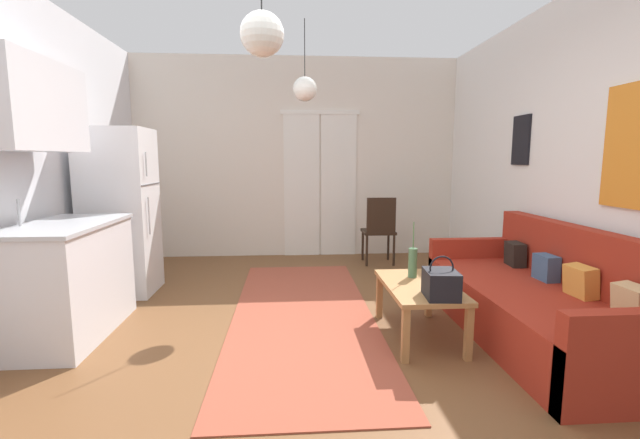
{
  "coord_description": "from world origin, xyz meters",
  "views": [
    {
      "loc": [
        -0.12,
        -2.86,
        1.39
      ],
      "look_at": [
        0.15,
        0.86,
        0.87
      ],
      "focal_mm": 24.0,
      "sensor_mm": 36.0,
      "label": 1
    }
  ],
  "objects": [
    {
      "name": "handbag",
      "position": [
        0.94,
        -0.02,
        0.53
      ],
      "size": [
        0.25,
        0.29,
        0.3
      ],
      "color": "black",
      "rests_on": "coffee_table"
    },
    {
      "name": "couch",
      "position": [
        1.85,
        0.22,
        0.27
      ],
      "size": [
        0.92,
        2.19,
        0.87
      ],
      "color": "maroon",
      "rests_on": "ground_plane"
    },
    {
      "name": "coffee_table",
      "position": [
        0.89,
        0.31,
        0.37
      ],
      "size": [
        0.53,
        0.93,
        0.43
      ],
      "color": "#A87542",
      "rests_on": "ground_plane"
    },
    {
      "name": "wall_back",
      "position": [
        0.01,
        3.35,
        1.39
      ],
      "size": [
        4.74,
        0.13,
        2.82
      ],
      "color": "silver",
      "rests_on": "ground_plane"
    },
    {
      "name": "kitchen_counter",
      "position": [
        -1.91,
        0.54,
        0.8
      ],
      "size": [
        0.63,
        1.19,
        2.13
      ],
      "color": "silver",
      "rests_on": "ground_plane"
    },
    {
      "name": "refrigerator",
      "position": [
        -1.86,
        1.65,
        0.85
      ],
      "size": [
        0.67,
        0.61,
        1.71
      ],
      "color": "white",
      "rests_on": "ground_plane"
    },
    {
      "name": "wall_right",
      "position": [
        2.32,
        0.0,
        1.41
      ],
      "size": [
        0.12,
        6.8,
        2.82
      ],
      "color": "white",
      "rests_on": "ground_plane"
    },
    {
      "name": "ground_plane",
      "position": [
        0.0,
        0.0,
        -0.05
      ],
      "size": [
        5.14,
        7.2,
        0.1
      ],
      "primitive_type": "cube",
      "color": "brown"
    },
    {
      "name": "pendant_lamp_near",
      "position": [
        -0.26,
        -0.49,
        2.05
      ],
      "size": [
        0.23,
        0.23,
        0.89
      ],
      "color": "black"
    },
    {
      "name": "accent_chair",
      "position": [
        1.07,
        2.66,
        0.5
      ],
      "size": [
        0.43,
        0.41,
        0.9
      ],
      "rotation": [
        0.0,
        0.0,
        3.13
      ],
      "color": "black",
      "rests_on": "ground_plane"
    },
    {
      "name": "bamboo_vase",
      "position": [
        0.89,
        0.51,
        0.55
      ],
      "size": [
        0.07,
        0.07,
        0.46
      ],
      "color": "#47704C",
      "rests_on": "coffee_table"
    },
    {
      "name": "area_rug",
      "position": [
        -0.01,
        0.85,
        0.01
      ],
      "size": [
        1.24,
        3.39,
        0.01
      ],
      "primitive_type": "cube",
      "color": "#9E4733",
      "rests_on": "ground_plane"
    },
    {
      "name": "pendant_lamp_far",
      "position": [
        0.05,
        1.72,
        2.12
      ],
      "size": [
        0.25,
        0.25,
        0.82
      ],
      "color": "black"
    }
  ]
}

